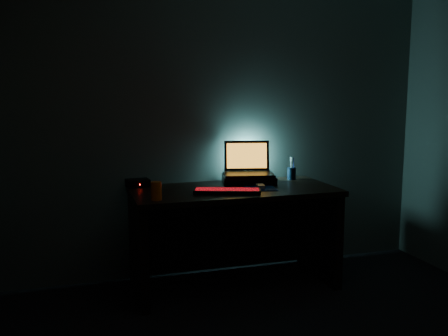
# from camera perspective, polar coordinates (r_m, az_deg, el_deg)

# --- Properties ---
(room) EXTENTS (3.50, 4.00, 2.50)m
(room) POSITION_cam_1_polar(r_m,az_deg,el_deg) (2.14, 14.93, 3.00)
(room) COLOR black
(room) RESTS_ON ground
(desk) EXTENTS (1.50, 0.70, 0.75)m
(desk) POSITION_cam_1_polar(r_m,az_deg,el_deg) (3.78, 0.87, -6.03)
(desk) COLOR black
(desk) RESTS_ON ground
(riser) EXTENTS (0.46, 0.38, 0.06)m
(riser) POSITION_cam_1_polar(r_m,az_deg,el_deg) (3.89, 2.82, -1.27)
(riser) COLOR black
(riser) RESTS_ON desk
(laptop) EXTENTS (0.43, 0.36, 0.26)m
(laptop) POSITION_cam_1_polar(r_m,az_deg,el_deg) (3.93, 2.74, 0.16)
(laptop) COLOR black
(laptop) RESTS_ON riser
(keyboard) EXTENTS (0.49, 0.29, 0.03)m
(keyboard) POSITION_cam_1_polar(r_m,az_deg,el_deg) (3.50, 0.37, -2.64)
(keyboard) COLOR black
(keyboard) RESTS_ON desk
(mousepad) EXTENTS (0.25, 0.23, 0.00)m
(mousepad) POSITION_cam_1_polar(r_m,az_deg,el_deg) (3.66, 4.19, -2.35)
(mousepad) COLOR navy
(mousepad) RESTS_ON desk
(mouse) EXTENTS (0.07, 0.10, 0.03)m
(mouse) POSITION_cam_1_polar(r_m,az_deg,el_deg) (3.66, 4.19, -2.11)
(mouse) COLOR gray
(mouse) RESTS_ON mousepad
(pen_cup) EXTENTS (0.08, 0.08, 0.10)m
(pen_cup) POSITION_cam_1_polar(r_m,az_deg,el_deg) (4.07, 7.74, -0.62)
(pen_cup) COLOR black
(pen_cup) RESTS_ON desk
(juice_glass) EXTENTS (0.09, 0.09, 0.12)m
(juice_glass) POSITION_cam_1_polar(r_m,az_deg,el_deg) (3.29, -7.75, -2.62)
(juice_glass) COLOR #F45D0C
(juice_glass) RESTS_ON desk
(router) EXTENTS (0.18, 0.15, 0.06)m
(router) POSITION_cam_1_polar(r_m,az_deg,el_deg) (3.78, -9.83, -1.70)
(router) COLOR black
(router) RESTS_ON desk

